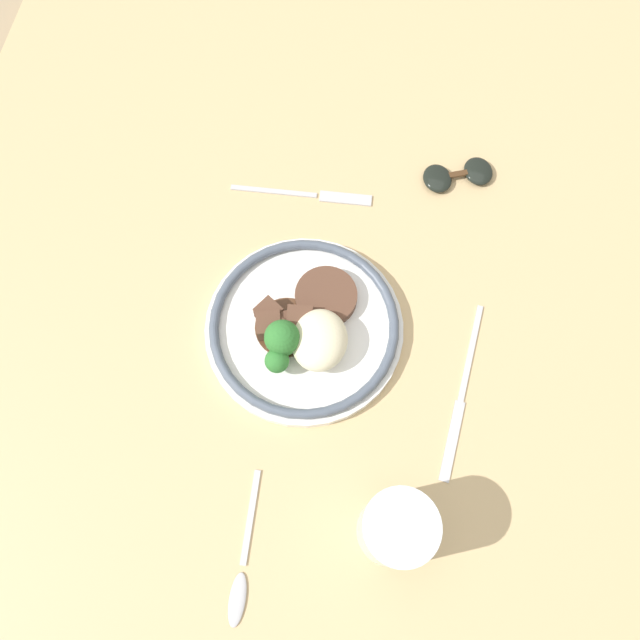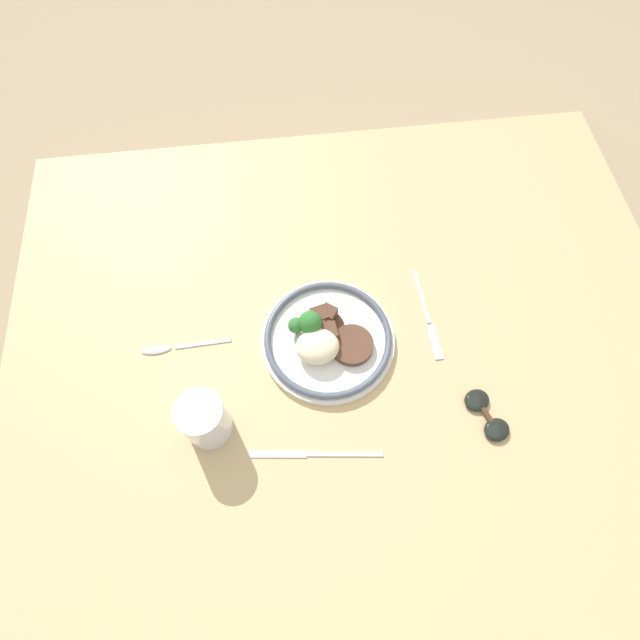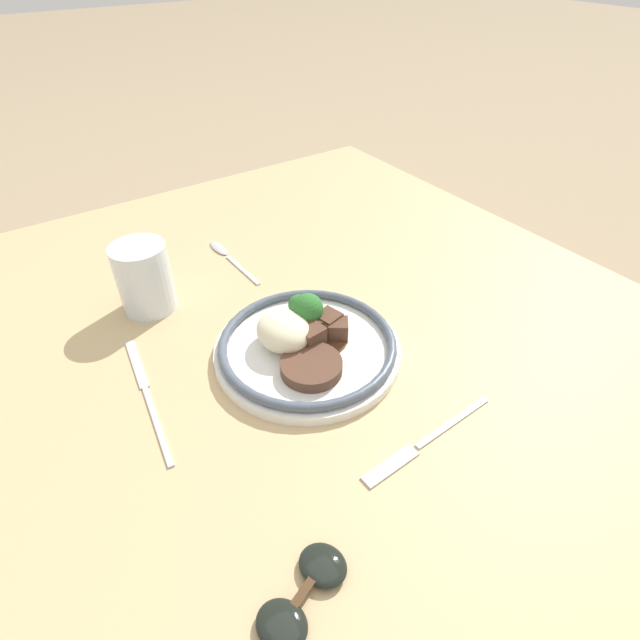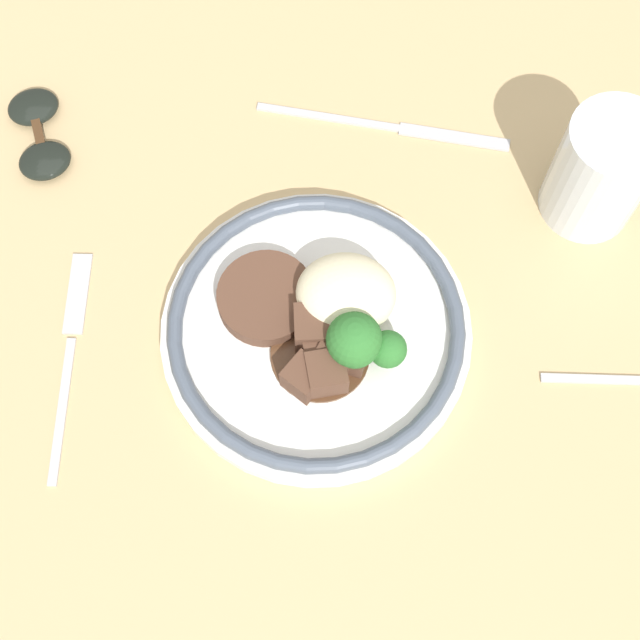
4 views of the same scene
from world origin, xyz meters
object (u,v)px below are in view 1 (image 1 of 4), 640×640
Objects in this scene: fork at (315,195)px; knife at (461,396)px; plate at (304,328)px; juice_glass at (396,529)px; spoon at (241,578)px; sunglasses at (458,175)px.

knife is (0.25, 0.21, 0.00)m from fork.
plate is at bearing -97.08° from knife.
juice_glass is 0.62× the size of spoon.
plate is 1.48× the size of spoon.
spoon is at bearing -92.90° from fork.
plate reaches higher than knife.
spoon is (0.29, -0.02, -0.02)m from plate.
sunglasses is at bearing 175.51° from juice_glass.
fork is 0.86× the size of knife.
plate is at bearing -87.39° from fork.
knife is at bearing 135.46° from spoon.
juice_glass is at bearing 113.75° from spoon.
juice_glass reaches higher than fork.
juice_glass is 0.44m from fork.
plate is 0.25m from juice_glass.
plate is 0.31m from sunglasses.
knife is at bearing -51.20° from fork.
juice_glass is 0.18m from knife.
fork is at bearing -175.04° from plate.
sunglasses is at bearing -167.52° from knife.
sunglasses is (-0.25, 0.17, -0.01)m from plate.
plate is 0.29m from spoon.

